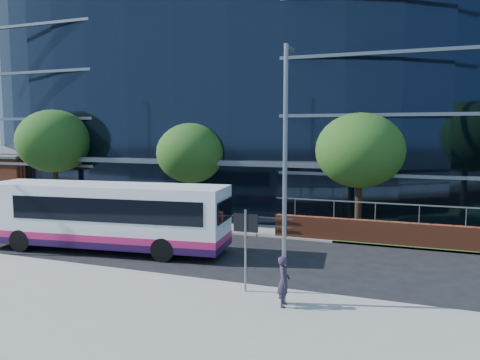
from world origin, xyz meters
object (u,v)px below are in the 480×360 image
at_px(tree_far_c, 360,151).
at_px(tree_far_b, 192,153).
at_px(tree_far_a, 54,141).
at_px(street_sign, 246,233).
at_px(city_bus, 108,216).
at_px(brick_pavilion, 9,175).
at_px(streetlight_east, 285,168).
at_px(pedestrian, 284,281).

bearing_deg(tree_far_c, tree_far_b, 177.14).
height_order(tree_far_a, tree_far_c, tree_far_a).
relative_size(street_sign, tree_far_a, 0.40).
distance_m(street_sign, city_bus, 8.74).
distance_m(brick_pavilion, tree_far_a, 10.48).
height_order(brick_pavilion, tree_far_a, tree_far_a).
height_order(tree_far_a, streetlight_east, streetlight_east).
xyz_separation_m(street_sign, tree_far_a, (-17.50, 10.59, 2.71)).
relative_size(tree_far_a, pedestrian, 4.44).
height_order(streetlight_east, pedestrian, streetlight_east).
height_order(brick_pavilion, streetlight_east, streetlight_east).
height_order(city_bus, pedestrian, city_bus).
height_order(tree_far_c, pedestrian, tree_far_c).
relative_size(street_sign, streetlight_east, 0.35).
distance_m(tree_far_c, pedestrian, 12.04).
bearing_deg(pedestrian, streetlight_east, 1.66).
height_order(brick_pavilion, pedestrian, brick_pavilion).
bearing_deg(tree_far_c, streetlight_east, -95.11).
relative_size(street_sign, city_bus, 0.24).
relative_size(tree_far_a, city_bus, 0.60).
bearing_deg(street_sign, streetlight_east, -21.36).
bearing_deg(streetlight_east, pedestrian, -77.17).
bearing_deg(tree_far_c, city_bus, -145.74).
height_order(street_sign, tree_far_a, tree_far_a).
bearing_deg(streetlight_east, tree_far_a, 149.54).
xyz_separation_m(tree_far_b, tree_far_c, (10.00, -0.50, 0.33)).
relative_size(streetlight_east, pedestrian, 5.08).
relative_size(brick_pavilion, tree_far_c, 1.32).
bearing_deg(tree_far_c, street_sign, -103.29).
relative_size(brick_pavilion, streetlight_east, 1.08).
distance_m(brick_pavilion, tree_far_b, 19.55).
bearing_deg(brick_pavilion, pedestrian, -29.60).
bearing_deg(streetlight_east, brick_pavilion, 150.76).
height_order(street_sign, streetlight_east, streetlight_east).
xyz_separation_m(streetlight_east, pedestrian, (0.06, -0.27, -3.50)).
relative_size(tree_far_b, tree_far_c, 0.93).
height_order(tree_far_b, streetlight_east, streetlight_east).
xyz_separation_m(brick_pavilion, street_sign, (26.50, -15.09, 0.21)).
height_order(streetlight_east, city_bus, streetlight_east).
relative_size(tree_far_c, city_bus, 0.56).
bearing_deg(brick_pavilion, city_bus, -32.29).
bearing_deg(tree_far_a, street_sign, -31.17).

